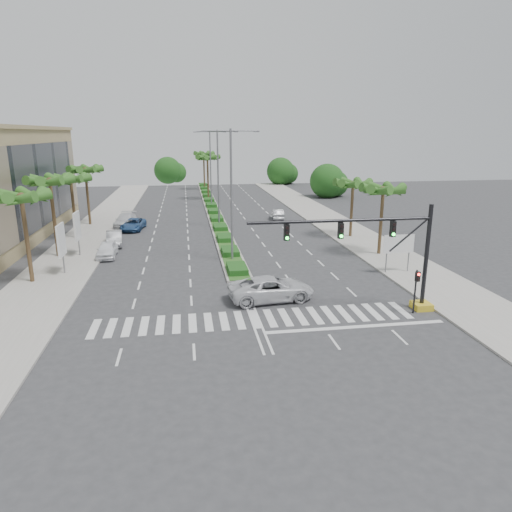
{
  "coord_description": "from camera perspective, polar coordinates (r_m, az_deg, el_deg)",
  "views": [
    {
      "loc": [
        -4.15,
        -27.03,
        11.62
      ],
      "look_at": [
        0.77,
        4.47,
        3.0
      ],
      "focal_mm": 32.0,
      "sensor_mm": 36.0,
      "label": 1
    }
  ],
  "objects": [
    {
      "name": "ground",
      "position": [
        29.72,
        -0.13,
        -7.89
      ],
      "size": [
        160.0,
        160.0,
        0.0
      ],
      "primitive_type": "plane",
      "color": "#333335",
      "rests_on": "ground"
    },
    {
      "name": "footpath_right",
      "position": [
        52.15,
        13.16,
        1.94
      ],
      "size": [
        6.0,
        120.0,
        0.15
      ],
      "primitive_type": "cube",
      "color": "gray",
      "rests_on": "ground"
    },
    {
      "name": "footpath_left",
      "position": [
        49.68,
        -21.45,
        0.62
      ],
      "size": [
        6.0,
        120.0,
        0.15
      ],
      "primitive_type": "cube",
      "color": "gray",
      "rests_on": "ground"
    },
    {
      "name": "median",
      "position": [
        73.07,
        -5.53,
        5.99
      ],
      "size": [
        2.2,
        75.0,
        0.2
      ],
      "primitive_type": "cube",
      "color": "gray",
      "rests_on": "ground"
    },
    {
      "name": "median_grass",
      "position": [
        73.05,
        -5.53,
        6.08
      ],
      "size": [
        1.8,
        75.0,
        0.04
      ],
      "primitive_type": "cube",
      "color": "#315E20",
      "rests_on": "median"
    },
    {
      "name": "signal_gantry",
      "position": [
        31.26,
        16.91,
        -0.68
      ],
      "size": [
        12.6,
        1.2,
        7.2
      ],
      "color": "gold",
      "rests_on": "ground"
    },
    {
      "name": "pedestrian_signal",
      "position": [
        31.68,
        19.41,
        -3.36
      ],
      "size": [
        0.28,
        0.36,
        3.0
      ],
      "color": "black",
      "rests_on": "ground"
    },
    {
      "name": "direction_sign",
      "position": [
        40.28,
        17.4,
        1.27
      ],
      "size": [
        2.7,
        0.11,
        3.4
      ],
      "color": "slate",
      "rests_on": "ground"
    },
    {
      "name": "billboard_near",
      "position": [
        41.3,
        -23.17,
        1.79
      ],
      "size": [
        0.18,
        2.1,
        4.35
      ],
      "color": "slate",
      "rests_on": "ground"
    },
    {
      "name": "billboard_far",
      "position": [
        47.01,
        -21.46,
        3.46
      ],
      "size": [
        0.18,
        2.1,
        4.35
      ],
      "color": "slate",
      "rests_on": "ground"
    },
    {
      "name": "palm_left_near",
      "position": [
        39.35,
        -27.25,
        6.26
      ],
      "size": [
        4.57,
        4.68,
        7.55
      ],
      "color": "brown",
      "rests_on": "ground"
    },
    {
      "name": "palm_left_mid",
      "position": [
        46.92,
        -24.35,
        8.25
      ],
      "size": [
        4.57,
        4.68,
        7.95
      ],
      "color": "brown",
      "rests_on": "ground"
    },
    {
      "name": "palm_left_far",
      "position": [
        54.69,
        -22.14,
        8.66
      ],
      "size": [
        4.57,
        4.68,
        7.35
      ],
      "color": "brown",
      "rests_on": "ground"
    },
    {
      "name": "palm_left_end",
      "position": [
        62.45,
        -20.56,
        9.84
      ],
      "size": [
        4.57,
        4.68,
        7.75
      ],
      "color": "brown",
      "rests_on": "ground"
    },
    {
      "name": "palm_right_near",
      "position": [
        45.4,
        15.61,
        7.73
      ],
      "size": [
        4.57,
        4.68,
        7.05
      ],
      "color": "brown",
      "rests_on": "ground"
    },
    {
      "name": "palm_right_far",
      "position": [
        52.77,
        12.02,
        8.59
      ],
      "size": [
        4.57,
        4.68,
        6.75
      ],
      "color": "brown",
      "rests_on": "ground"
    },
    {
      "name": "palm_median_a",
      "position": [
        82.26,
        -6.09,
        11.95
      ],
      "size": [
        4.57,
        4.68,
        8.05
      ],
      "color": "brown",
      "rests_on": "ground"
    },
    {
      "name": "palm_median_b",
      "position": [
        97.22,
        -6.56,
        12.41
      ],
      "size": [
        4.57,
        4.68,
        8.05
      ],
      "color": "brown",
      "rests_on": "ground"
    },
    {
      "name": "streetlight_near",
      "position": [
        41.52,
        -3.11,
        8.45
      ],
      "size": [
        5.1,
        0.25,
        12.0
      ],
      "color": "slate",
      "rests_on": "ground"
    },
    {
      "name": "streetlight_mid",
      "position": [
        57.39,
        -4.76,
        10.27
      ],
      "size": [
        5.1,
        0.25,
        12.0
      ],
      "color": "slate",
      "rests_on": "ground"
    },
    {
      "name": "streetlight_far",
      "position": [
        73.31,
        -5.71,
        11.29
      ],
      "size": [
        5.1,
        0.25,
        12.0
      ],
      "color": "slate",
      "rests_on": "ground"
    },
    {
      "name": "car_parked_a",
      "position": [
        46.22,
        -18.13,
        0.75
      ],
      "size": [
        1.82,
        4.38,
        1.48
      ],
      "primitive_type": "imported",
      "rotation": [
        0.0,
        0.0,
        0.01
      ],
      "color": "white",
      "rests_on": "ground"
    },
    {
      "name": "car_parked_b",
      "position": [
        50.97,
        -17.29,
        2.12
      ],
      "size": [
        2.08,
        4.67,
        1.49
      ],
      "primitive_type": "imported",
      "rotation": [
        0.0,
        0.0,
        0.11
      ],
      "color": "#A0A1A4",
      "rests_on": "ground"
    },
    {
      "name": "car_parked_c",
      "position": [
        58.42,
        -15.08,
        3.84
      ],
      "size": [
        2.99,
        5.34,
        1.41
      ],
      "primitive_type": "imported",
      "rotation": [
        0.0,
        0.0,
        -0.13
      ],
      "color": "#2D5389",
      "rests_on": "ground"
    },
    {
      "name": "car_parked_d",
      "position": [
        60.76,
        -16.0,
        4.31
      ],
      "size": [
        2.7,
        5.82,
        1.65
      ],
      "primitive_type": "imported",
      "rotation": [
        0.0,
        0.0,
        -0.07
      ],
      "color": "silver",
      "rests_on": "ground"
    },
    {
      "name": "car_crossing",
      "position": [
        32.72,
        1.92,
        -4.09
      ],
      "size": [
        6.39,
        3.45,
        1.71
      ],
      "primitive_type": "imported",
      "rotation": [
        0.0,
        0.0,
        1.67
      ],
      "color": "silver",
      "rests_on": "ground"
    },
    {
      "name": "car_right",
      "position": [
        63.7,
        2.73,
        5.25
      ],
      "size": [
        1.99,
        4.47,
        1.42
      ],
      "primitive_type": "imported",
      "rotation": [
        0.0,
        0.0,
        3.03
      ],
      "color": "#A8A9AD",
      "rests_on": "ground"
    }
  ]
}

